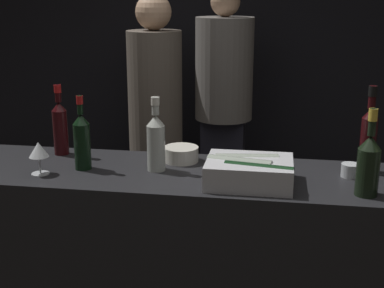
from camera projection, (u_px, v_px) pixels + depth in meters
The scene contains 14 objects.
wall_back_chalkboard at pixel (237, 31), 4.40m from camera, with size 6.40×0.06×2.80m.
bar_counter at pixel (191, 272), 2.43m from camera, with size 2.09×0.55×0.96m.
ice_bin_with_bottles at pixel (249, 170), 2.15m from camera, with size 0.35×0.27×0.11m.
bowl_white at pixel (181, 154), 2.44m from camera, with size 0.16×0.16×0.07m.
wine_glass at pixel (39, 151), 2.25m from camera, with size 0.08×0.08×0.14m.
candle_votive at pixel (350, 170), 2.24m from camera, with size 0.08×0.08×0.06m.
champagne_bottle at pixel (369, 163), 2.01m from camera, with size 0.09×0.09×0.34m.
white_wine_bottle at pixel (156, 140), 2.30m from camera, with size 0.08×0.08×0.32m.
red_wine_bottle_tall at pixel (60, 125), 2.52m from camera, with size 0.07×0.07×0.33m.
red_wine_bottle_black_foil at pixel (369, 136), 2.27m from camera, with size 0.07×0.07×0.37m.
red_wine_bottle_burgundy at pixel (82, 140), 2.31m from camera, with size 0.07×0.07×0.33m.
person_in_hoodie at pixel (154, 99), 4.07m from camera, with size 0.33×0.33×1.65m.
person_blond_tee at pixel (156, 120), 3.25m from camera, with size 0.33×0.33×1.70m.
person_grey_polo at pixel (224, 97), 3.92m from camera, with size 0.42×0.42×1.75m.
Camera 1 is at (0.35, -1.87, 1.71)m, focal length 50.00 mm.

